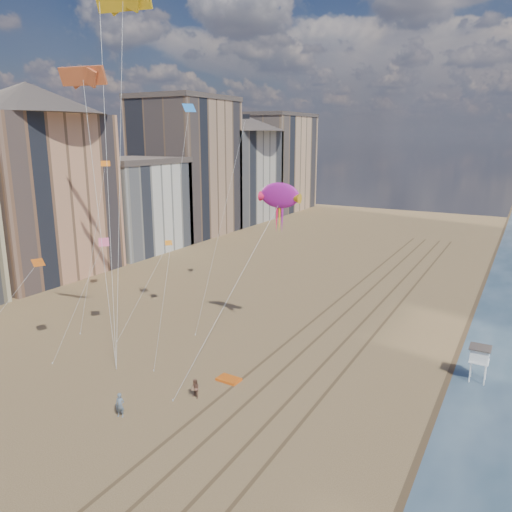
{
  "coord_description": "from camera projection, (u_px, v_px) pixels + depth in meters",
  "views": [
    {
      "loc": [
        19.36,
        -15.38,
        20.97
      ],
      "look_at": [
        -3.52,
        26.0,
        9.5
      ],
      "focal_mm": 35.0,
      "sensor_mm": 36.0,
      "label": 1
    }
  ],
  "objects": [
    {
      "name": "wet_sand",
      "position": [
        509.0,
        341.0,
        52.21
      ],
      "size": [
        260.0,
        260.0,
        0.0
      ],
      "primitive_type": "plane",
      "color": "#42301E",
      "rests_on": "ground"
    },
    {
      "name": "grounded_kite",
      "position": [
        229.0,
        379.0,
        43.76
      ],
      "size": [
        2.09,
        1.4,
        0.23
      ],
      "primitive_type": "cube",
      "rotation": [
        0.0,
        0.0,
        -0.06
      ],
      "color": "#DE5A12",
      "rests_on": "ground"
    },
    {
      "name": "lifeguard_stand",
      "position": [
        480.0,
        355.0,
        43.18
      ],
      "size": [
        1.77,
        1.77,
        3.19
      ],
      "color": "white",
      "rests_on": "ground"
    },
    {
      "name": "kite_flyer_b",
      "position": [
        195.0,
        389.0,
        40.68
      ],
      "size": [
        0.96,
        0.85,
        1.66
      ],
      "primitive_type": "imported",
      "rotation": [
        0.0,
        0.0,
        -0.32
      ],
      "color": "brown",
      "rests_on": "ground"
    },
    {
      "name": "show_kite",
      "position": [
        280.0,
        196.0,
        47.77
      ],
      "size": [
        4.3,
        7.63,
        20.42
      ],
      "color": "#A5198E",
      "rests_on": "ground"
    },
    {
      "name": "kite_flyer_a",
      "position": [
        120.0,
        405.0,
        37.96
      ],
      "size": [
        0.82,
        0.68,
        1.94
      ],
      "primitive_type": "imported",
      "rotation": [
        0.0,
        0.0,
        0.34
      ],
      "color": "slate",
      "rests_on": "ground"
    },
    {
      "name": "small_kites",
      "position": [
        136.0,
        189.0,
        51.08
      ],
      "size": [
        15.41,
        22.64,
        15.18
      ],
      "color": "#CB5613",
      "rests_on": "ground"
    },
    {
      "name": "parafoils",
      "position": [
        105.0,
        4.0,
        45.49
      ],
      "size": [
        10.13,
        9.38,
        12.14
      ],
      "color": "black",
      "rests_on": "ground"
    },
    {
      "name": "buildings",
      "position": [
        169.0,
        173.0,
        101.22
      ],
      "size": [
        34.72,
        131.35,
        29.0
      ],
      "color": "#C6B284",
      "rests_on": "ground"
    },
    {
      "name": "tracks",
      "position": [
        326.0,
        344.0,
        51.44
      ],
      "size": [
        7.68,
        120.0,
        0.01
      ],
      "color": "brown",
      "rests_on": "ground"
    }
  ]
}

